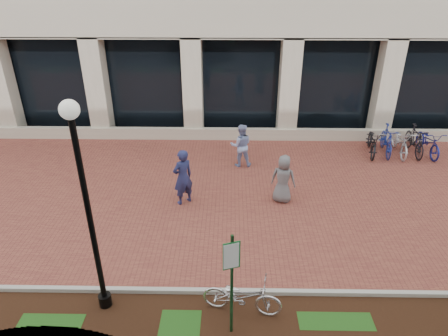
{
  "coord_description": "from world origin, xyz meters",
  "views": [
    {
      "loc": [
        -0.4,
        -11.37,
        6.89
      ],
      "look_at": [
        -0.6,
        -0.8,
        1.36
      ],
      "focal_mm": 32.0,
      "sensor_mm": 36.0,
      "label": 1
    }
  ],
  "objects_px": {
    "parking_sign": "(232,274)",
    "pedestrian_mid": "(241,145)",
    "lamppost": "(87,204)",
    "pedestrian_right": "(283,179)",
    "locked_bicycle": "(242,296)",
    "bike_rack_cluster": "(401,141)",
    "pedestrian_left": "(183,177)"
  },
  "relations": [
    {
      "from": "parking_sign",
      "to": "pedestrian_mid",
      "type": "bearing_deg",
      "value": 69.06
    },
    {
      "from": "parking_sign",
      "to": "lamppost",
      "type": "relative_size",
      "value": 0.52
    },
    {
      "from": "lamppost",
      "to": "pedestrian_right",
      "type": "distance_m",
      "value": 6.58
    },
    {
      "from": "pedestrian_mid",
      "to": "locked_bicycle",
      "type": "bearing_deg",
      "value": 86.07
    },
    {
      "from": "pedestrian_mid",
      "to": "pedestrian_right",
      "type": "xyz_separation_m",
      "value": [
        1.27,
        -2.48,
        -0.02
      ]
    },
    {
      "from": "pedestrian_mid",
      "to": "bike_rack_cluster",
      "type": "relative_size",
      "value": 0.53
    },
    {
      "from": "bike_rack_cluster",
      "to": "locked_bicycle",
      "type": "bearing_deg",
      "value": -122.73
    },
    {
      "from": "pedestrian_mid",
      "to": "parking_sign",
      "type": "bearing_deg",
      "value": 84.39
    },
    {
      "from": "lamppost",
      "to": "bike_rack_cluster",
      "type": "bearing_deg",
      "value": 40.45
    },
    {
      "from": "bike_rack_cluster",
      "to": "pedestrian_left",
      "type": "bearing_deg",
      "value": -149.8
    },
    {
      "from": "bike_rack_cluster",
      "to": "lamppost",
      "type": "bearing_deg",
      "value": -134.17
    },
    {
      "from": "pedestrian_left",
      "to": "pedestrian_right",
      "type": "height_order",
      "value": "pedestrian_left"
    },
    {
      "from": "pedestrian_left",
      "to": "pedestrian_right",
      "type": "bearing_deg",
      "value": 145.44
    },
    {
      "from": "parking_sign",
      "to": "lamppost",
      "type": "xyz_separation_m",
      "value": [
        -2.82,
        0.68,
        1.12
      ]
    },
    {
      "from": "lamppost",
      "to": "pedestrian_right",
      "type": "xyz_separation_m",
      "value": [
        4.43,
        4.47,
        -1.9
      ]
    },
    {
      "from": "pedestrian_left",
      "to": "bike_rack_cluster",
      "type": "height_order",
      "value": "pedestrian_left"
    },
    {
      "from": "parking_sign",
      "to": "pedestrian_left",
      "type": "bearing_deg",
      "value": 88.52
    },
    {
      "from": "parking_sign",
      "to": "pedestrian_right",
      "type": "bearing_deg",
      "value": 54.21
    },
    {
      "from": "lamppost",
      "to": "bike_rack_cluster",
      "type": "relative_size",
      "value": 1.55
    },
    {
      "from": "lamppost",
      "to": "parking_sign",
      "type": "bearing_deg",
      "value": -13.52
    },
    {
      "from": "bike_rack_cluster",
      "to": "pedestrian_mid",
      "type": "bearing_deg",
      "value": -164.4
    },
    {
      "from": "parking_sign",
      "to": "pedestrian_left",
      "type": "distance_m",
      "value": 5.25
    },
    {
      "from": "lamppost",
      "to": "pedestrian_mid",
      "type": "distance_m",
      "value": 7.86
    },
    {
      "from": "locked_bicycle",
      "to": "pedestrian_mid",
      "type": "xyz_separation_m",
      "value": [
        0.11,
        7.07,
        0.36
      ]
    },
    {
      "from": "parking_sign",
      "to": "pedestrian_left",
      "type": "relative_size",
      "value": 1.35
    },
    {
      "from": "pedestrian_left",
      "to": "bike_rack_cluster",
      "type": "relative_size",
      "value": 0.6
    },
    {
      "from": "locked_bicycle",
      "to": "bike_rack_cluster",
      "type": "height_order",
      "value": "bike_rack_cluster"
    },
    {
      "from": "parking_sign",
      "to": "pedestrian_mid",
      "type": "xyz_separation_m",
      "value": [
        0.34,
        7.63,
        -0.76
      ]
    },
    {
      "from": "pedestrian_right",
      "to": "bike_rack_cluster",
      "type": "xyz_separation_m",
      "value": [
        5.06,
        3.62,
        -0.26
      ]
    },
    {
      "from": "parking_sign",
      "to": "pedestrian_left",
      "type": "xyz_separation_m",
      "value": [
        -1.51,
        4.98,
        -0.65
      ]
    },
    {
      "from": "pedestrian_mid",
      "to": "bike_rack_cluster",
      "type": "distance_m",
      "value": 6.44
    },
    {
      "from": "pedestrian_left",
      "to": "bike_rack_cluster",
      "type": "distance_m",
      "value": 9.03
    }
  ]
}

